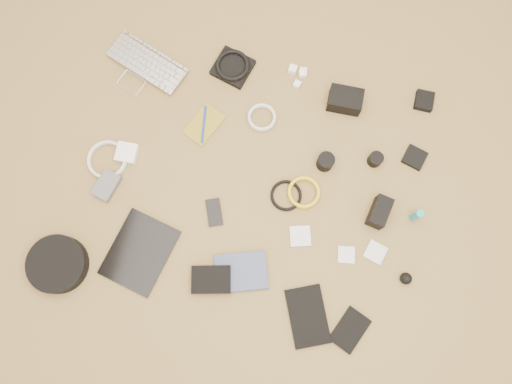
% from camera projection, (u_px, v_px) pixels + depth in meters
% --- Properties ---
extents(room_shell, '(4.04, 4.04, 2.58)m').
position_uv_depth(room_shell, '(240.00, 5.00, 0.73)').
color(room_shell, olive).
rests_on(room_shell, ground).
extents(laptop, '(0.39, 0.33, 0.03)m').
position_uv_depth(laptop, '(141.00, 72.00, 2.04)').
color(laptop, silver).
rests_on(laptop, ground).
extents(headphone_pouch, '(0.18, 0.17, 0.03)m').
position_uv_depth(headphone_pouch, '(233.00, 68.00, 2.05)').
color(headphone_pouch, black).
rests_on(headphone_pouch, ground).
extents(headphones, '(0.17, 0.17, 0.02)m').
position_uv_depth(headphones, '(233.00, 65.00, 2.03)').
color(headphones, black).
rests_on(headphones, headphone_pouch).
extents(charger_a, '(0.03, 0.03, 0.03)m').
position_uv_depth(charger_a, '(293.00, 70.00, 2.04)').
color(charger_a, white).
rests_on(charger_a, ground).
extents(charger_b, '(0.04, 0.04, 0.03)m').
position_uv_depth(charger_b, '(302.00, 74.00, 2.04)').
color(charger_b, white).
rests_on(charger_b, ground).
extents(charger_c, '(0.03, 0.03, 0.03)m').
position_uv_depth(charger_c, '(303.00, 72.00, 2.04)').
color(charger_c, white).
rests_on(charger_c, ground).
extents(charger_d, '(0.03, 0.03, 0.03)m').
position_uv_depth(charger_d, '(297.00, 85.00, 2.03)').
color(charger_d, white).
rests_on(charger_d, ground).
extents(dslr_camera, '(0.14, 0.10, 0.08)m').
position_uv_depth(dslr_camera, '(345.00, 100.00, 1.99)').
color(dslr_camera, black).
rests_on(dslr_camera, ground).
extents(lens_pouch, '(0.07, 0.08, 0.03)m').
position_uv_depth(lens_pouch, '(424.00, 101.00, 2.02)').
color(lens_pouch, black).
rests_on(lens_pouch, ground).
extents(notebook_olive, '(0.16, 0.19, 0.01)m').
position_uv_depth(notebook_olive, '(204.00, 125.00, 2.01)').
color(notebook_olive, olive).
rests_on(notebook_olive, ground).
extents(pen_blue, '(0.03, 0.15, 0.01)m').
position_uv_depth(pen_blue, '(204.00, 124.00, 2.00)').
color(pen_blue, '#13369E').
rests_on(pen_blue, notebook_olive).
extents(cable_white_a, '(0.13, 0.13, 0.01)m').
position_uv_depth(cable_white_a, '(262.00, 118.00, 2.01)').
color(cable_white_a, silver).
rests_on(cable_white_a, ground).
extents(lens_a, '(0.08, 0.08, 0.07)m').
position_uv_depth(lens_a, '(325.00, 162.00, 1.94)').
color(lens_a, black).
rests_on(lens_a, ground).
extents(lens_b, '(0.07, 0.07, 0.05)m').
position_uv_depth(lens_b, '(375.00, 159.00, 1.95)').
color(lens_b, black).
rests_on(lens_b, ground).
extents(card_reader, '(0.10, 0.10, 0.02)m').
position_uv_depth(card_reader, '(415.00, 158.00, 1.97)').
color(card_reader, black).
rests_on(card_reader, ground).
extents(power_brick, '(0.08, 0.08, 0.03)m').
position_uv_depth(power_brick, '(127.00, 153.00, 1.97)').
color(power_brick, white).
rests_on(power_brick, ground).
extents(cable_white_b, '(0.18, 0.18, 0.01)m').
position_uv_depth(cable_white_b, '(108.00, 160.00, 1.97)').
color(cable_white_b, silver).
rests_on(cable_white_b, ground).
extents(cable_black, '(0.15, 0.15, 0.01)m').
position_uv_depth(cable_black, '(286.00, 196.00, 1.94)').
color(cable_black, black).
rests_on(cable_black, ground).
extents(cable_yellow, '(0.16, 0.16, 0.01)m').
position_uv_depth(cable_yellow, '(304.00, 193.00, 1.95)').
color(cable_yellow, yellow).
rests_on(cable_yellow, ground).
extents(flash, '(0.08, 0.12, 0.09)m').
position_uv_depth(flash, '(379.00, 212.00, 1.89)').
color(flash, black).
rests_on(flash, ground).
extents(lens_cleaner, '(0.04, 0.04, 0.10)m').
position_uv_depth(lens_cleaner, '(416.00, 216.00, 1.88)').
color(lens_cleaner, '#1A9EAB').
rests_on(lens_cleaner, ground).
extents(battery_charger, '(0.10, 0.13, 0.03)m').
position_uv_depth(battery_charger, '(107.00, 186.00, 1.94)').
color(battery_charger, '#56575B').
rests_on(battery_charger, ground).
extents(tablet, '(0.27, 0.32, 0.01)m').
position_uv_depth(tablet, '(140.00, 252.00, 1.90)').
color(tablet, black).
rests_on(tablet, ground).
extents(phone, '(0.09, 0.12, 0.01)m').
position_uv_depth(phone, '(214.00, 212.00, 1.93)').
color(phone, black).
rests_on(phone, ground).
extents(filter_case_left, '(0.10, 0.10, 0.01)m').
position_uv_depth(filter_case_left, '(300.00, 236.00, 1.91)').
color(filter_case_left, silver).
rests_on(filter_case_left, ground).
extents(filter_case_mid, '(0.07, 0.07, 0.01)m').
position_uv_depth(filter_case_mid, '(346.00, 255.00, 1.90)').
color(filter_case_mid, silver).
rests_on(filter_case_mid, ground).
extents(filter_case_right, '(0.09, 0.09, 0.01)m').
position_uv_depth(filter_case_right, '(375.00, 252.00, 1.90)').
color(filter_case_right, silver).
rests_on(filter_case_right, ground).
extents(air_blower, '(0.06, 0.06, 0.05)m').
position_uv_depth(air_blower, '(406.00, 279.00, 1.86)').
color(air_blower, black).
rests_on(air_blower, ground).
extents(headphone_case, '(0.25, 0.25, 0.06)m').
position_uv_depth(headphone_case, '(58.00, 264.00, 1.87)').
color(headphone_case, black).
rests_on(headphone_case, ground).
extents(drive_case, '(0.17, 0.14, 0.04)m').
position_uv_depth(drive_case, '(211.00, 280.00, 1.87)').
color(drive_case, black).
rests_on(drive_case, ground).
extents(paperback, '(0.23, 0.20, 0.02)m').
position_uv_depth(paperback, '(243.00, 292.00, 1.87)').
color(paperback, '#404F6D').
rests_on(paperback, ground).
extents(notebook_black_a, '(0.21, 0.25, 0.02)m').
position_uv_depth(notebook_black_a, '(308.00, 316.00, 1.85)').
color(notebook_black_a, black).
rests_on(notebook_black_a, ground).
extents(notebook_black_b, '(0.15, 0.17, 0.01)m').
position_uv_depth(notebook_black_b, '(350.00, 330.00, 1.84)').
color(notebook_black_b, black).
rests_on(notebook_black_b, ground).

